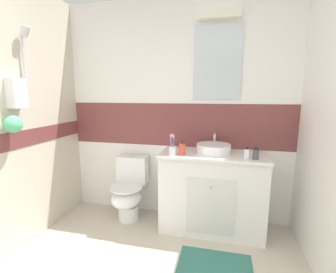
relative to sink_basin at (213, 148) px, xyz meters
The scene contains 9 objects.
wall_back_tiled 0.63m from the sink_basin, 147.01° to the left, with size 3.20×0.20×2.50m.
vanity_cabinet 0.48m from the sink_basin, 89.10° to the right, with size 1.09×0.52×0.85m.
sink_basin is the anchor object (origin of this frame).
toilet 1.10m from the sink_basin, behind, with size 0.37×0.50×0.74m.
toothbrush_cup 0.44m from the sink_basin, 156.29° to the right, with size 0.08×0.08×0.21m.
soap_dispenser 0.34m from the sink_basin, 153.28° to the right, with size 0.06×0.06×0.16m.
perfume_flask_small 0.35m from the sink_basin, 26.46° to the right, with size 0.04×0.03×0.11m.
lotion_bottle_short 0.43m from the sink_basin, 22.31° to the right, with size 0.06×0.06×0.11m.
bath_mat 1.09m from the sink_basin, 83.72° to the right, with size 0.63×0.42×0.01m, color #337266.
Camera 1 is at (0.53, -0.29, 1.45)m, focal length 25.39 mm.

